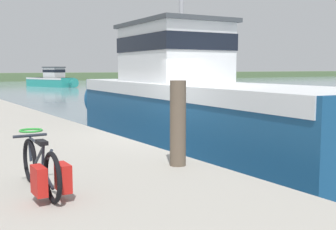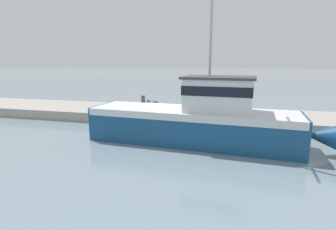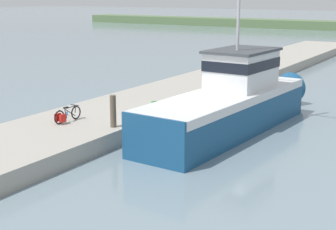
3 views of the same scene
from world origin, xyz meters
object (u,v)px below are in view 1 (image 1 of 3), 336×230
(boat_red_outer, at_px, (52,79))
(bicycle_touring, at_px, (44,171))
(fishing_boat_main, at_px, (184,98))
(mooring_post, at_px, (178,123))

(boat_red_outer, relative_size, bicycle_touring, 4.99)
(boat_red_outer, bearing_deg, bicycle_touring, 52.49)
(fishing_boat_main, height_order, boat_red_outer, fishing_boat_main)
(fishing_boat_main, height_order, bicycle_touring, fishing_boat_main)
(fishing_boat_main, distance_m, boat_red_outer, 42.18)
(fishing_boat_main, relative_size, boat_red_outer, 1.62)
(boat_red_outer, xyz_separation_m, mooring_post, (-12.09, -45.95, 0.48))
(boat_red_outer, xyz_separation_m, bicycle_touring, (-14.35, -46.39, 0.11))
(mooring_post, bearing_deg, fishing_boat_main, 54.30)
(fishing_boat_main, xyz_separation_m, bicycle_touring, (-5.62, -5.12, -0.36))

